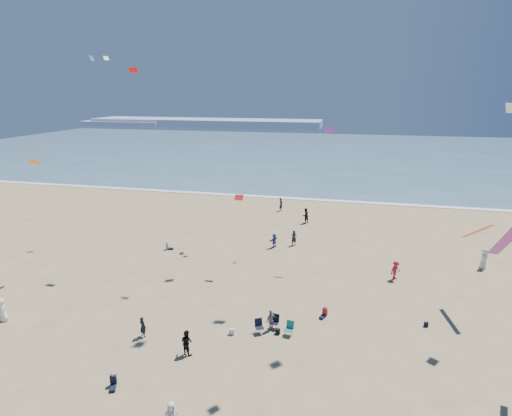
# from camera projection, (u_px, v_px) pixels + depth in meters

# --- Properties ---
(ocean) EXTENTS (220.00, 100.00, 0.06)m
(ocean) POSITION_uv_depth(u_px,v_px,m) (320.00, 152.00, 108.08)
(ocean) COLOR #476B84
(ocean) RESTS_ON ground
(surf_line) EXTENTS (220.00, 1.20, 0.08)m
(surf_line) POSITION_uv_depth(u_px,v_px,m) (297.00, 199.00, 61.30)
(surf_line) COLOR white
(surf_line) RESTS_ON ground
(headland_far) EXTENTS (110.00, 20.00, 3.20)m
(headland_far) POSITION_uv_depth(u_px,v_px,m) (205.00, 122.00, 190.65)
(headland_far) COLOR #7A8EA8
(headland_far) RESTS_ON ground
(headland_near) EXTENTS (40.00, 14.00, 2.00)m
(headland_near) POSITION_uv_depth(u_px,v_px,m) (124.00, 123.00, 194.71)
(headland_near) COLOR #7A8EA8
(headland_near) RESTS_ON ground
(standing_flyers) EXTENTS (37.27, 43.75, 1.94)m
(standing_flyers) POSITION_uv_depth(u_px,v_px,m) (303.00, 284.00, 32.48)
(standing_flyers) COLOR silver
(standing_flyers) RESTS_ON ground
(seated_group) EXTENTS (17.75, 26.08, 0.84)m
(seated_group) POSITION_uv_depth(u_px,v_px,m) (214.00, 351.00, 24.68)
(seated_group) COLOR white
(seated_group) RESTS_ON ground
(chair_cluster) EXTENTS (2.77, 1.56, 1.00)m
(chair_cluster) POSITION_uv_depth(u_px,v_px,m) (274.00, 326.00, 27.24)
(chair_cluster) COLOR black
(chair_cluster) RESTS_ON ground
(white_tote) EXTENTS (0.35, 0.20, 0.40)m
(white_tote) POSITION_uv_depth(u_px,v_px,m) (232.00, 332.00, 27.09)
(white_tote) COLOR silver
(white_tote) RESTS_ON ground
(black_backpack) EXTENTS (0.30, 0.22, 0.38)m
(black_backpack) POSITION_uv_depth(u_px,v_px,m) (278.00, 331.00, 27.15)
(black_backpack) COLOR black
(black_backpack) RESTS_ON ground
(navy_bag) EXTENTS (0.28, 0.18, 0.34)m
(navy_bag) POSITION_uv_depth(u_px,v_px,m) (426.00, 324.00, 28.01)
(navy_bag) COLOR black
(navy_bag) RESTS_ON ground
(kites_aloft) EXTENTS (37.93, 36.75, 30.15)m
(kites_aloft) POSITION_uv_depth(u_px,v_px,m) (372.00, 103.00, 25.79)
(kites_aloft) COLOR silver
(kites_aloft) RESTS_ON ground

